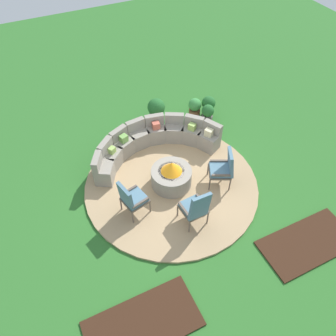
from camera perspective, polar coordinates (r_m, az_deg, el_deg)
ground_plane at (r=8.82m, az=0.56°, el=-2.85°), size 24.00×24.00×0.00m
patio_circle at (r=8.80m, az=0.56°, el=-2.72°), size 4.49×4.49×0.06m
mulch_bed_left at (r=7.09m, az=-4.28°, el=-24.78°), size 2.18×1.09×0.04m
mulch_bed_right at (r=8.42m, az=22.54°, el=-11.62°), size 2.18×1.09×0.04m
fire_pit at (r=8.55m, az=0.58°, el=-1.31°), size 1.04×1.04×0.76m
curved_stone_bench at (r=9.41m, az=-2.71°, el=4.45°), size 3.69×1.55×0.81m
lounge_chair_front_left at (r=7.82m, az=-6.22°, el=-5.07°), size 0.67×0.64×1.05m
lounge_chair_front_right at (r=7.61m, az=4.70°, el=-6.69°), size 0.59×0.59×1.13m
lounge_chair_back_left at (r=8.51m, az=9.42°, el=0.09°), size 0.75×0.75×1.07m
potted_plant_0 at (r=10.47m, az=6.71°, el=9.05°), size 0.38×0.38×0.68m
potted_plant_1 at (r=10.40m, az=-1.99°, el=9.73°), size 0.53×0.53×0.84m
potted_plant_2 at (r=10.74m, az=4.54°, el=10.21°), size 0.40×0.40×0.64m
potted_plant_3 at (r=10.80m, az=6.85°, el=10.50°), size 0.43×0.43×0.68m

